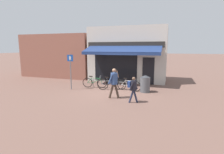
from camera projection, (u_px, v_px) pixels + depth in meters
ground_plane at (111, 92)px, 11.34m from camera, size 160.00×160.00×0.00m
shop_front at (128, 54)px, 15.30m from camera, size 6.50×4.62×4.55m
neighbour_building at (63, 56)px, 17.96m from camera, size 7.11×4.00×4.08m
bike_rack_rail at (112, 82)px, 12.19m from camera, size 2.96×0.04×0.57m
bicycle_green at (95, 82)px, 12.48m from camera, size 1.76×0.52×0.86m
bicycle_black at (111, 84)px, 11.90m from camera, size 1.76×0.73×0.88m
bicycle_silver at (129, 85)px, 11.68m from camera, size 1.73×0.57×0.82m
pedestrian_adult at (114, 80)px, 9.80m from camera, size 0.65×0.59×1.71m
pedestrian_child at (133, 87)px, 9.04m from camera, size 0.54×0.50×1.37m
litter_bin at (145, 84)px, 11.22m from camera, size 0.64×0.64×1.10m
parking_sign at (71, 68)px, 11.81m from camera, size 0.44×0.07×2.43m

